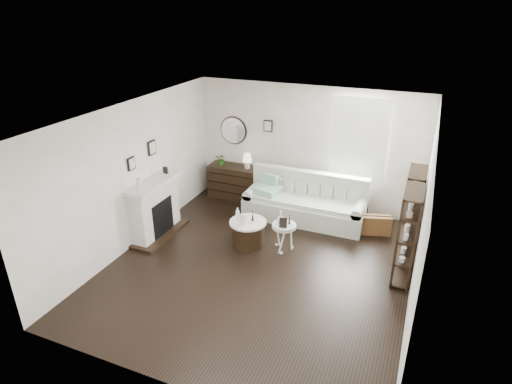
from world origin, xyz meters
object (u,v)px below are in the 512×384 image
at_px(sofa, 305,204).
at_px(dresser, 234,182).
at_px(drum_table, 248,233).
at_px(pedestal_table, 284,227).

distance_m(sofa, dresser, 1.89).
relative_size(drum_table, pedestal_table, 1.29).
distance_m(sofa, drum_table, 1.60).
height_order(drum_table, pedestal_table, pedestal_table).
height_order(dresser, drum_table, dresser).
bearing_deg(sofa, dresser, 168.02).
bearing_deg(drum_table, dresser, 122.11).
height_order(sofa, drum_table, sofa).
xyz_separation_m(sofa, dresser, (-1.85, 0.39, 0.07)).
distance_m(drum_table, pedestal_table, 0.74).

